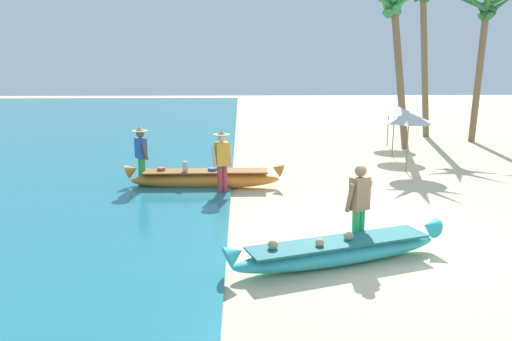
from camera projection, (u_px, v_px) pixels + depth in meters
ground_plane at (372, 242)px, 10.36m from camera, size 80.00×80.00×0.00m
boat_cyan_foreground at (339, 251)px, 9.24m from camera, size 4.22×1.94×0.70m
boat_orange_midground at (205, 179)px, 14.53m from camera, size 4.46×0.70×0.80m
person_vendor_hatted at (222, 158)px, 13.65m from camera, size 0.58×0.45×1.78m
person_tourist_customer at (359, 203)px, 9.68m from camera, size 0.57×0.47×1.69m
person_vendor_assistant at (141, 153)px, 14.42m from camera, size 0.48×0.56×1.76m
parasol_row_0 at (409, 118)px, 16.34m from camera, size 1.60×1.60×1.91m
parasol_row_1 at (395, 110)px, 18.89m from camera, size 1.60×1.60×1.91m
parasol_row_2 at (389, 104)px, 21.24m from camera, size 1.60×1.60×1.91m
palm_tree_tall_inland at (395, 18)px, 19.82m from camera, size 2.52×2.63×6.29m
palm_tree_leaning_seaward at (423, 9)px, 22.82m from camera, size 2.85×2.65×7.12m
palm_tree_mid_cluster at (484, 20)px, 21.55m from camera, size 2.70×2.42×6.32m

